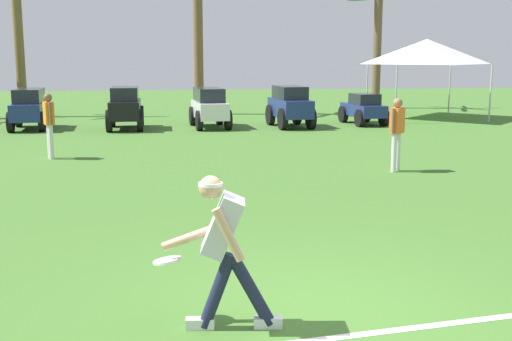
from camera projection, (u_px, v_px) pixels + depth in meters
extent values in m
plane|color=#406D2A|center=(318.00, 315.00, 6.14)|extent=(80.00, 80.00, 0.00)
cube|color=white|center=(331.00, 338.00, 5.63)|extent=(23.42, 3.54, 0.01)
cylinder|color=#191E38|center=(217.00, 291.00, 5.78)|extent=(0.36, 0.15, 0.72)
cube|color=silver|center=(200.00, 323.00, 5.83)|extent=(0.27, 0.12, 0.10)
cylinder|color=#191E38|center=(252.00, 290.00, 5.79)|extent=(0.45, 0.15, 0.69)
cube|color=silver|center=(268.00, 322.00, 5.85)|extent=(0.27, 0.12, 0.10)
cube|color=silver|center=(223.00, 225.00, 5.67)|extent=(0.42, 0.37, 0.58)
sphere|color=tan|center=(210.00, 188.00, 5.61)|extent=(0.23, 0.23, 0.21)
cylinder|color=white|center=(210.00, 184.00, 5.60)|extent=(0.23, 0.23, 0.03)
cylinder|color=tan|center=(193.00, 236.00, 5.87)|extent=(0.58, 0.13, 0.27)
cylinder|color=tan|center=(228.00, 235.00, 5.48)|extent=(0.29, 0.10, 0.49)
cylinder|color=white|center=(167.00, 260.00, 5.92)|extent=(0.37, 0.37, 0.07)
cylinder|color=silver|center=(394.00, 153.00, 13.56)|extent=(0.16, 0.16, 0.82)
cylinder|color=silver|center=(398.00, 152.00, 13.70)|extent=(0.16, 0.16, 0.82)
cube|color=orange|center=(397.00, 120.00, 13.51)|extent=(0.38, 0.38, 0.54)
cylinder|color=#936B4C|center=(393.00, 121.00, 13.34)|extent=(0.10, 0.10, 0.52)
cylinder|color=#936B4C|center=(402.00, 119.00, 13.67)|extent=(0.10, 0.10, 0.52)
sphere|color=#936B4C|center=(398.00, 103.00, 13.44)|extent=(0.28, 0.28, 0.20)
cylinder|color=silver|center=(51.00, 142.00, 15.22)|extent=(0.14, 0.14, 0.82)
cylinder|color=silver|center=(49.00, 141.00, 15.38)|extent=(0.14, 0.14, 0.82)
cube|color=orange|center=(49.00, 113.00, 15.18)|extent=(0.31, 0.39, 0.54)
cylinder|color=brown|center=(51.00, 113.00, 14.99)|extent=(0.09, 0.09, 0.52)
cylinder|color=brown|center=(47.00, 112.00, 15.35)|extent=(0.09, 0.09, 0.52)
sphere|color=brown|center=(48.00, 98.00, 15.11)|extent=(0.26, 0.26, 0.20)
cube|color=navy|center=(29.00, 111.00, 21.33)|extent=(1.15, 2.47, 0.55)
cube|color=#1E232B|center=(29.00, 96.00, 21.38)|extent=(0.99, 1.86, 0.46)
cylinder|color=black|center=(19.00, 117.00, 22.09)|extent=(0.23, 0.67, 0.66)
cylinder|color=black|center=(48.00, 117.00, 22.28)|extent=(0.23, 0.67, 0.66)
cylinder|color=black|center=(10.00, 122.00, 20.48)|extent=(0.23, 0.67, 0.66)
cylinder|color=black|center=(42.00, 122.00, 20.67)|extent=(0.23, 0.67, 0.66)
cube|color=black|center=(125.00, 109.00, 21.35)|extent=(1.05, 2.38, 0.60)
cube|color=#1E232B|center=(125.00, 94.00, 21.30)|extent=(0.91, 1.57, 0.44)
cylinder|color=black|center=(112.00, 116.00, 22.09)|extent=(0.20, 0.72, 0.72)
cylinder|color=black|center=(141.00, 116.00, 22.23)|extent=(0.20, 0.72, 0.72)
cylinder|color=black|center=(109.00, 121.00, 20.57)|extent=(0.20, 0.72, 0.72)
cylinder|color=black|center=(140.00, 120.00, 20.72)|extent=(0.20, 0.72, 0.72)
cube|color=silver|center=(210.00, 110.00, 21.81)|extent=(1.21, 2.49, 0.55)
cube|color=#1E232B|center=(209.00, 95.00, 21.86)|extent=(1.03, 1.88, 0.46)
cylinder|color=black|center=(193.00, 116.00, 22.55)|extent=(0.25, 0.68, 0.66)
cylinder|color=black|center=(219.00, 115.00, 22.77)|extent=(0.25, 0.68, 0.66)
cylinder|color=black|center=(199.00, 121.00, 20.95)|extent=(0.25, 0.68, 0.66)
cylinder|color=black|center=(228.00, 120.00, 21.16)|extent=(0.25, 0.68, 0.66)
cube|color=navy|center=(290.00, 108.00, 21.97)|extent=(1.25, 2.45, 0.60)
cube|color=#1E232B|center=(290.00, 92.00, 21.92)|extent=(1.04, 1.64, 0.44)
cylinder|color=black|center=(270.00, 115.00, 22.65)|extent=(0.26, 0.74, 0.72)
cylinder|color=black|center=(297.00, 114.00, 22.88)|extent=(0.26, 0.74, 0.72)
cylinder|color=black|center=(283.00, 119.00, 21.16)|extent=(0.26, 0.74, 0.72)
cylinder|color=black|center=(311.00, 118.00, 21.39)|extent=(0.26, 0.74, 0.72)
cube|color=navy|center=(363.00, 110.00, 22.87)|extent=(1.16, 2.29, 0.42)
cube|color=#1E232B|center=(365.00, 99.00, 22.70)|extent=(0.92, 1.19, 0.38)
cylinder|color=black|center=(343.00, 114.00, 23.53)|extent=(0.25, 0.62, 0.60)
cylinder|color=black|center=(366.00, 114.00, 23.75)|extent=(0.25, 0.62, 0.60)
cylinder|color=black|center=(360.00, 118.00, 22.06)|extent=(0.25, 0.62, 0.60)
cylinder|color=black|center=(384.00, 118.00, 22.28)|extent=(0.25, 0.62, 0.60)
cylinder|color=brown|center=(19.00, 48.00, 25.30)|extent=(0.37, 0.37, 5.41)
cylinder|color=brown|center=(198.00, 25.00, 26.23)|extent=(0.39, 0.39, 7.31)
cylinder|color=brown|center=(377.00, 48.00, 29.37)|extent=(0.38, 0.38, 5.54)
cylinder|color=#B2B5BA|center=(450.00, 89.00, 26.99)|extent=(0.06, 0.06, 2.10)
cylinder|color=#B2B5BA|center=(367.00, 89.00, 26.55)|extent=(0.06, 0.06, 2.10)
cylinder|color=#B2B5BA|center=(490.00, 94.00, 23.49)|extent=(0.06, 0.06, 2.10)
cylinder|color=#B2B5BA|center=(396.00, 94.00, 23.05)|extent=(0.06, 0.06, 2.10)
pyramid|color=white|center=(427.00, 52.00, 24.75)|extent=(3.76, 3.76, 0.95)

